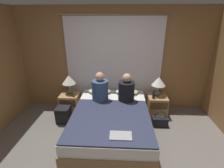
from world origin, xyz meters
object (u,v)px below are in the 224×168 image
(bed, at_px, (111,121))
(laptop_on_bed, at_px, (121,136))
(person_left_in_bed, at_px, (100,89))
(nightstand_left, at_px, (70,103))
(nightstand_right, at_px, (157,105))
(pillow_left, at_px, (100,91))
(handbag_on_floor, at_px, (160,121))
(lamp_right, at_px, (159,83))
(beer_bottle_on_right_stand, at_px, (154,95))
(lamp_left, at_px, (69,81))
(backpack_on_floor, at_px, (63,114))
(beer_bottle_on_left_stand, at_px, (73,93))
(person_right_in_bed, at_px, (126,90))
(pillow_right, at_px, (127,91))

(bed, xyz_separation_m, laptop_on_bed, (0.19, -0.78, 0.29))
(person_left_in_bed, bearing_deg, laptop_on_bed, -69.22)
(nightstand_left, xyz_separation_m, nightstand_right, (2.13, 0.00, 0.00))
(pillow_left, bearing_deg, handbag_on_floor, -22.06)
(lamp_right, bearing_deg, handbag_on_floor, -91.17)
(lamp_right, bearing_deg, beer_bottle_on_right_stand, -125.08)
(pillow_left, bearing_deg, lamp_right, -1.35)
(lamp_left, xyz_separation_m, beer_bottle_on_right_stand, (2.01, -0.17, -0.25))
(pillow_left, height_order, handbag_on_floor, pillow_left)
(lamp_left, relative_size, backpack_on_floor, 1.24)
(beer_bottle_on_left_stand, bearing_deg, lamp_left, 124.71)
(beer_bottle_on_left_stand, xyz_separation_m, backpack_on_floor, (-0.16, -0.33, -0.38))
(nightstand_right, distance_m, pillow_left, 1.44)
(pillow_left, relative_size, person_right_in_bed, 0.87)
(beer_bottle_on_left_stand, bearing_deg, nightstand_right, 3.19)
(lamp_right, height_order, pillow_left, lamp_right)
(pillow_left, relative_size, handbag_on_floor, 1.50)
(person_right_in_bed, bearing_deg, person_left_in_bed, 180.00)
(person_right_in_bed, bearing_deg, bed, -124.79)
(person_right_in_bed, xyz_separation_m, laptop_on_bed, (-0.11, -1.22, -0.22))
(nightstand_left, distance_m, beer_bottle_on_right_stand, 2.04)
(backpack_on_floor, distance_m, handbag_on_floor, 2.16)
(person_left_in_bed, height_order, person_right_in_bed, person_left_in_bed)
(lamp_left, height_order, beer_bottle_on_left_stand, lamp_left)
(bed, relative_size, pillow_right, 3.74)
(pillow_right, height_order, person_left_in_bed, person_left_in_bed)
(pillow_left, xyz_separation_m, handbag_on_floor, (1.39, -0.56, -0.45))
(pillow_left, relative_size, beer_bottle_on_right_stand, 2.71)
(person_right_in_bed, xyz_separation_m, beer_bottle_on_left_stand, (-1.25, 0.18, -0.17))
(backpack_on_floor, relative_size, handbag_on_floor, 1.01)
(lamp_right, bearing_deg, lamp_left, 180.00)
(beer_bottle_on_right_stand, xyz_separation_m, backpack_on_floor, (-2.05, -0.33, -0.36))
(bed, xyz_separation_m, handbag_on_floor, (1.06, 0.26, -0.13))
(person_left_in_bed, distance_m, handbag_on_floor, 1.49)
(pillow_left, bearing_deg, pillow_right, 0.00)
(lamp_left, relative_size, beer_bottle_on_right_stand, 2.27)
(bed, bearing_deg, pillow_left, 112.12)
(nightstand_left, distance_m, person_left_in_bed, 1.00)
(person_left_in_bed, bearing_deg, person_right_in_bed, 0.00)
(nightstand_left, xyz_separation_m, beer_bottle_on_left_stand, (0.12, -0.11, 0.34))
(person_right_in_bed, bearing_deg, backpack_on_floor, -173.83)
(nightstand_left, bearing_deg, handbag_on_floor, -12.44)
(lamp_right, bearing_deg, beer_bottle_on_left_stand, -175.04)
(lamp_left, bearing_deg, pillow_right, 1.35)
(person_left_in_bed, relative_size, beer_bottle_on_right_stand, 3.19)
(handbag_on_floor, bearing_deg, laptop_on_bed, -129.73)
(handbag_on_floor, bearing_deg, person_right_in_bed, 166.51)
(lamp_right, bearing_deg, pillow_right, 177.41)
(backpack_on_floor, bearing_deg, nightstand_left, 85.54)
(nightstand_right, distance_m, handbag_on_floor, 0.49)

